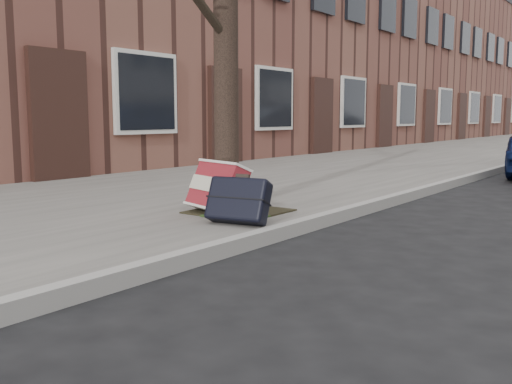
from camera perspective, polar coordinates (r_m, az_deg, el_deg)
The scene contains 6 objects.
ground at distance 3.77m, azimuth 11.12°, elevation -9.21°, with size 120.00×120.00×0.00m, color black.
near_sidewalk at distance 19.03m, azimuth 20.65°, elevation 3.96°, with size 5.00×70.00×0.12m, color gray.
house_near at distance 22.39m, azimuth 6.75°, elevation 13.66°, with size 6.80×40.00×7.00m, color brown.
dirt_patch at distance 5.78m, azimuth -1.71°, elevation -1.94°, with size 0.85×0.85×0.01m, color black.
suitcase_red at distance 5.62m, azimuth -3.92°, elevation 0.42°, with size 0.68×0.19×0.49m, color maroon.
suitcase_navy at distance 5.10m, azimuth -1.76°, elevation -0.78°, with size 0.56×0.18×0.40m, color black.
Camera 1 is at (1.54, -3.27, 1.07)m, focal length 40.00 mm.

